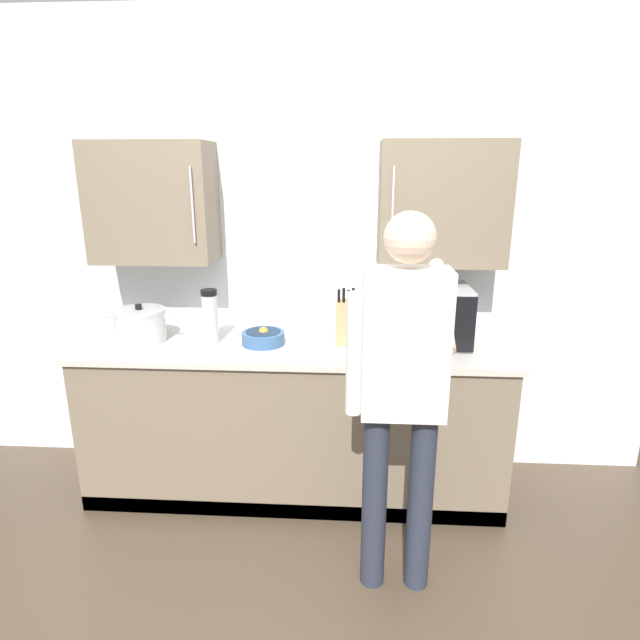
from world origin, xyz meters
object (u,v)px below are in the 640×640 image
(thermos_flask, at_px, (210,316))
(person_figure, at_px, (403,379))
(stock_pot, at_px, (140,325))
(knife_block, at_px, (346,322))
(fruit_bowl, at_px, (263,337))
(microwave_oven, at_px, (420,315))

(thermos_flask, xyz_separation_m, person_figure, (0.99, -0.70, -0.05))
(stock_pot, distance_m, thermos_flask, 0.40)
(knife_block, distance_m, person_figure, 0.79)
(fruit_bowl, distance_m, thermos_flask, 0.31)
(fruit_bowl, bearing_deg, microwave_oven, 4.33)
(microwave_oven, height_order, thermos_flask, microwave_oven)
(fruit_bowl, bearing_deg, thermos_flask, 178.55)
(microwave_oven, relative_size, thermos_flask, 1.61)
(knife_block, height_order, person_figure, person_figure)
(microwave_oven, bearing_deg, fruit_bowl, -175.67)
(microwave_oven, distance_m, knife_block, 0.40)
(stock_pot, height_order, fruit_bowl, stock_pot)
(microwave_oven, height_order, person_figure, person_figure)
(fruit_bowl, distance_m, person_figure, 0.99)
(microwave_oven, relative_size, person_figure, 0.29)
(stock_pot, height_order, thermos_flask, thermos_flask)
(stock_pot, relative_size, knife_block, 1.20)
(stock_pot, bearing_deg, thermos_flask, -0.06)
(stock_pot, relative_size, fruit_bowl, 1.61)
(stock_pot, distance_m, person_figure, 1.55)
(knife_block, bearing_deg, thermos_flask, -176.43)
(microwave_oven, xyz_separation_m, thermos_flask, (-1.14, -0.06, -0.01))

